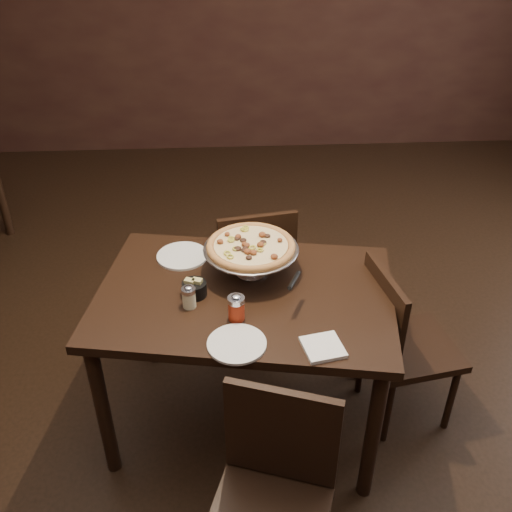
{
  "coord_description": "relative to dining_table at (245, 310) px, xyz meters",
  "views": [
    {
      "loc": [
        -0.05,
        -1.81,
        2.19
      ],
      "look_at": [
        0.07,
        0.14,
        0.91
      ],
      "focal_mm": 40.0,
      "sensor_mm": 36.0,
      "label": 1
    }
  ],
  "objects": [
    {
      "name": "pizza_stand",
      "position": [
        0.03,
        0.13,
        0.24
      ],
      "size": [
        0.41,
        0.41,
        0.17
      ],
      "color": "silver",
      "rests_on": "dining_table"
    },
    {
      "name": "chair_near",
      "position": [
        0.06,
        -0.74,
        -0.2
      ],
      "size": [
        0.5,
        0.5,
        0.84
      ],
      "rotation": [
        0.0,
        0.0,
        -0.32
      ],
      "color": "black",
      "rests_on": "ground"
    },
    {
      "name": "pepper_flake_shaker",
      "position": [
        -0.04,
        -0.18,
        0.16
      ],
      "size": [
        0.07,
        0.07,
        0.12
      ],
      "color": "#9C1A0E",
      "rests_on": "dining_table"
    },
    {
      "name": "serving_spatula",
      "position": [
        0.19,
        -0.12,
        0.23
      ],
      "size": [
        0.14,
        0.14,
        0.02
      ],
      "rotation": [
        0.0,
        0.0,
        -0.42
      ],
      "color": "silver",
      "rests_on": "pizza_stand"
    },
    {
      "name": "room",
      "position": [
        0.05,
        -0.07,
        0.74
      ],
      "size": [
        6.04,
        7.04,
        2.84
      ],
      "color": "black",
      "rests_on": "ground"
    },
    {
      "name": "napkin_stack",
      "position": [
        0.27,
        -0.37,
        0.11
      ],
      "size": [
        0.17,
        0.17,
        0.02
      ],
      "primitive_type": "cube",
      "rotation": [
        0.0,
        0.0,
        0.2
      ],
      "color": "white",
      "rests_on": "dining_table"
    },
    {
      "name": "packet_caddy",
      "position": [
        -0.21,
        -0.01,
        0.13
      ],
      "size": [
        0.1,
        0.1,
        0.08
      ],
      "rotation": [
        0.0,
        0.0,
        -0.36
      ],
      "color": "black",
      "rests_on": "dining_table"
    },
    {
      "name": "parmesan_shaker",
      "position": [
        -0.23,
        -0.09,
        0.15
      ],
      "size": [
        0.06,
        0.06,
        0.1
      ],
      "color": "beige",
      "rests_on": "dining_table"
    },
    {
      "name": "chair_side",
      "position": [
        0.7,
        -0.0,
        -0.21
      ],
      "size": [
        0.45,
        0.45,
        0.84
      ],
      "rotation": [
        0.0,
        0.0,
        1.75
      ],
      "color": "black",
      "rests_on": "ground"
    },
    {
      "name": "chair_far",
      "position": [
        0.07,
        0.6,
        -0.2
      ],
      "size": [
        0.46,
        0.46,
        0.85
      ],
      "rotation": [
        0.0,
        0.0,
        3.32
      ],
      "color": "black",
      "rests_on": "ground"
    },
    {
      "name": "plate_left",
      "position": [
        -0.27,
        0.28,
        0.11
      ],
      "size": [
        0.23,
        0.23,
        0.01
      ],
      "primitive_type": "cylinder",
      "color": "white",
      "rests_on": "dining_table"
    },
    {
      "name": "dining_table",
      "position": [
        0.0,
        0.0,
        0.0
      ],
      "size": [
        1.35,
        1.01,
        0.77
      ],
      "rotation": [
        0.0,
        0.0,
        -0.17
      ],
      "color": "black",
      "rests_on": "ground"
    },
    {
      "name": "plate_near",
      "position": [
        -0.04,
        -0.33,
        0.11
      ],
      "size": [
        0.22,
        0.22,
        0.01
      ],
      "primitive_type": "cylinder",
      "color": "white",
      "rests_on": "dining_table"
    }
  ]
}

